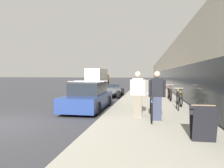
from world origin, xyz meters
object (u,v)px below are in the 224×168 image
at_px(bike_rack_hoop, 178,99).
at_px(person_bystander, 138,94).
at_px(tandem_bicycle, 151,108).
at_px(vintage_roadster_curbside, 111,91).
at_px(moving_truck, 98,78).
at_px(cruiser_bike_nearest, 179,98).
at_px(cruiser_bike_middle, 170,94).
at_px(person_rider, 157,96).
at_px(parked_sedan_curbside, 88,97).
at_px(sandwich_board_sign, 203,123).

bearing_deg(bike_rack_hoop, person_bystander, -134.53).
bearing_deg(tandem_bicycle, vintage_roadster_curbside, 110.00).
distance_m(person_bystander, moving_truck, 22.48).
distance_m(cruiser_bike_nearest, cruiser_bike_middle, 2.20).
relative_size(person_rider, vintage_roadster_curbside, 0.42).
bearing_deg(parked_sedan_curbside, person_rider, -36.63).
xyz_separation_m(bike_rack_hoop, cruiser_bike_nearest, (0.29, 1.39, -0.13)).
relative_size(person_bystander, moving_truck, 0.25).
relative_size(person_bystander, cruiser_bike_middle, 0.92).
relative_size(tandem_bicycle, moving_truck, 0.32).
bearing_deg(bike_rack_hoop, tandem_bicycle, -121.96).
height_order(tandem_bicycle, moving_truck, moving_truck).
height_order(tandem_bicycle, cruiser_bike_middle, cruiser_bike_middle).
relative_size(person_rider, moving_truck, 0.25).
distance_m(cruiser_bike_middle, sandwich_board_sign, 7.97).
relative_size(cruiser_bike_nearest, vintage_roadster_curbside, 0.42).
relative_size(bike_rack_hoop, cruiser_bike_middle, 0.44).
xyz_separation_m(person_bystander, parked_sedan_curbside, (-2.58, 1.95, -0.40)).
xyz_separation_m(vintage_roadster_curbside, moving_truck, (-4.44, 13.43, 0.90)).
bearing_deg(person_rider, tandem_bicycle, 124.78).
height_order(person_rider, person_bystander, same).
bearing_deg(parked_sedan_curbside, cruiser_bike_middle, 38.00).
height_order(person_bystander, vintage_roadster_curbside, person_bystander).
distance_m(sandwich_board_sign, vintage_roadster_curbside, 11.36).
distance_m(cruiser_bike_middle, parked_sedan_curbside, 5.56).
height_order(bike_rack_hoop, sandwich_board_sign, sandwich_board_sign).
xyz_separation_m(tandem_bicycle, moving_truck, (-7.41, 21.61, 0.81)).
bearing_deg(vintage_roadster_curbside, parked_sedan_curbside, -91.15).
distance_m(tandem_bicycle, sandwich_board_sign, 2.67).
bearing_deg(cruiser_bike_nearest, tandem_bicycle, -114.38).
bearing_deg(person_bystander, moving_truck, 107.88).
bearing_deg(person_bystander, vintage_roadster_curbside, 107.19).
distance_m(person_rider, cruiser_bike_nearest, 3.96).
height_order(bike_rack_hoop, vintage_roadster_curbside, bike_rack_hoop).
bearing_deg(cruiser_bike_middle, sandwich_board_sign, -90.54).
relative_size(cruiser_bike_nearest, sandwich_board_sign, 1.96).
height_order(person_rider, cruiser_bike_nearest, person_rider).
bearing_deg(vintage_roadster_curbside, tandem_bicycle, -70.00).
bearing_deg(cruiser_bike_nearest, sandwich_board_sign, -93.27).
bearing_deg(person_rider, parked_sedan_curbside, 143.37).
xyz_separation_m(cruiser_bike_middle, moving_truck, (-8.70, 16.02, 0.77)).
bearing_deg(cruiser_bike_middle, person_rider, -100.52).
xyz_separation_m(person_bystander, moving_truck, (-6.90, 21.39, 0.29)).
xyz_separation_m(cruiser_bike_nearest, parked_sedan_curbside, (-4.64, -1.24, 0.11)).
relative_size(sandwich_board_sign, vintage_roadster_curbside, 0.22).
bearing_deg(person_bystander, sandwich_board_sign, -56.38).
relative_size(cruiser_bike_middle, moving_truck, 0.27).
distance_m(parked_sedan_curbside, vintage_roadster_curbside, 6.02).
distance_m(person_bystander, sandwich_board_sign, 3.15).
bearing_deg(parked_sedan_curbside, person_bystander, -37.03).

